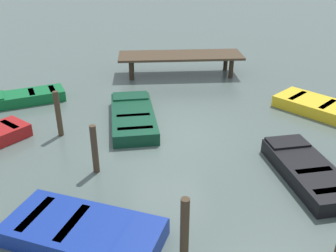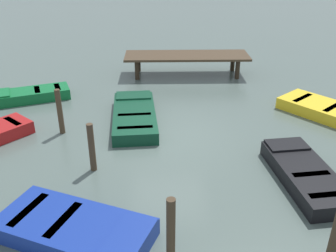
{
  "view_description": "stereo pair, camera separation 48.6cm",
  "coord_description": "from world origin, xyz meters",
  "views": [
    {
      "loc": [
        -0.56,
        -10.41,
        5.53
      ],
      "look_at": [
        0.0,
        0.0,
        0.35
      ],
      "focal_mm": 39.77,
      "sensor_mm": 36.0,
      "label": 1
    },
    {
      "loc": [
        -0.07,
        -10.42,
        5.53
      ],
      "look_at": [
        0.0,
        0.0,
        0.35
      ],
      "focal_mm": 39.77,
      "sensor_mm": 36.0,
      "label": 2
    }
  ],
  "objects": [
    {
      "name": "rowboat_blue",
      "position": [
        -1.94,
        -4.5,
        0.22
      ],
      "size": [
        3.54,
        2.56,
        0.46
      ],
      "rotation": [
        0.0,
        0.0,
        5.91
      ],
      "color": "navy",
      "rests_on": "ground_plane"
    },
    {
      "name": "dock_segment",
      "position": [
        0.89,
        6.04,
        0.84
      ],
      "size": [
        5.61,
        1.78,
        0.95
      ],
      "rotation": [
        0.0,
        0.0,
        0.02
      ],
      "color": "#423323",
      "rests_on": "ground_plane"
    },
    {
      "name": "rowboat_dark_green",
      "position": [
        -1.14,
        1.08,
        0.22
      ],
      "size": [
        1.73,
        3.61,
        0.46
      ],
      "rotation": [
        0.0,
        0.0,
        1.66
      ],
      "color": "#0C3823",
      "rests_on": "ground_plane"
    },
    {
      "name": "rowboat_black",
      "position": [
        3.48,
        -2.51,
        0.22
      ],
      "size": [
        1.62,
        3.21,
        0.46
      ],
      "rotation": [
        0.0,
        0.0,
        1.7
      ],
      "color": "black",
      "rests_on": "ground_plane"
    },
    {
      "name": "mooring_piling_far_right",
      "position": [
        -3.4,
        0.24,
        0.74
      ],
      "size": [
        0.17,
        0.17,
        1.48
      ],
      "primitive_type": "cylinder",
      "color": "#423323",
      "rests_on": "ground_plane"
    },
    {
      "name": "ground_plane",
      "position": [
        0.0,
        0.0,
        0.0
      ],
      "size": [
        80.0,
        80.0,
        0.0
      ],
      "primitive_type": "plane",
      "color": "#4C5B56"
    },
    {
      "name": "rowboat_green",
      "position": [
        -5.27,
        3.04,
        0.22
      ],
      "size": [
        2.96,
        1.98,
        0.46
      ],
      "rotation": [
        0.0,
        0.0,
        3.51
      ],
      "color": "#0F602D",
      "rests_on": "ground_plane"
    },
    {
      "name": "mooring_piling_mid_right",
      "position": [
        -2.02,
        -1.93,
        0.69
      ],
      "size": [
        0.17,
        0.17,
        1.37
      ],
      "primitive_type": "cylinder",
      "color": "#423323",
      "rests_on": "ground_plane"
    },
    {
      "name": "mooring_piling_center",
      "position": [
        0.01,
        -5.3,
        0.79
      ],
      "size": [
        0.17,
        0.17,
        1.58
      ],
      "primitive_type": "cylinder",
      "color": "#423323",
      "rests_on": "ground_plane"
    }
  ]
}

